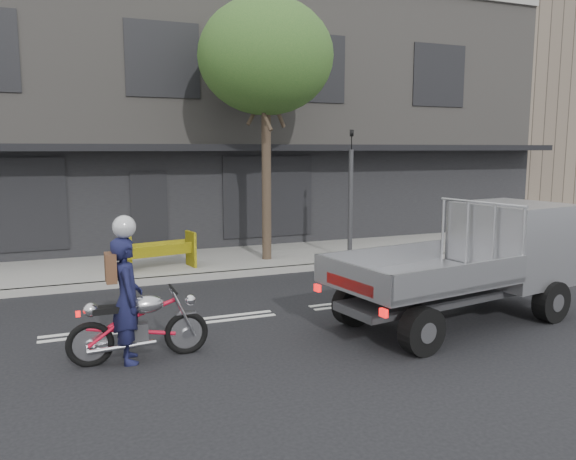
# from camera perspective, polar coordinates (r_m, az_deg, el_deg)

# --- Properties ---
(ground) EXTENTS (80.00, 80.00, 0.00)m
(ground) POSITION_cam_1_polar(r_m,az_deg,el_deg) (10.28, -5.81, -8.87)
(ground) COLOR black
(ground) RESTS_ON ground
(sidewalk) EXTENTS (32.00, 3.20, 0.15)m
(sidewalk) POSITION_cam_1_polar(r_m,az_deg,el_deg) (14.70, -10.94, -3.45)
(sidewalk) COLOR gray
(sidewalk) RESTS_ON ground
(kerb) EXTENTS (32.00, 0.20, 0.15)m
(kerb) POSITION_cam_1_polar(r_m,az_deg,el_deg) (13.17, -9.59, -4.78)
(kerb) COLOR gray
(kerb) RESTS_ON ground
(building_main) EXTENTS (26.00, 10.00, 8.00)m
(building_main) POSITION_cam_1_polar(r_m,az_deg,el_deg) (20.95, -14.78, 10.68)
(building_main) COLOR slate
(building_main) RESTS_ON ground
(building_neighbour) EXTENTS (14.00, 10.00, 10.00)m
(building_neighbour) POSITION_cam_1_polar(r_m,az_deg,el_deg) (30.81, 26.10, 11.13)
(building_neighbour) COLOR brown
(building_neighbour) RESTS_ON ground
(street_tree) EXTENTS (3.40, 3.40, 6.74)m
(street_tree) POSITION_cam_1_polar(r_m,az_deg,el_deg) (14.67, -2.28, 17.11)
(street_tree) COLOR #382B21
(street_tree) RESTS_ON ground
(traffic_light_pole) EXTENTS (0.12, 0.12, 3.50)m
(traffic_light_pole) POSITION_cam_1_polar(r_m,az_deg,el_deg) (14.60, 6.36, 2.84)
(traffic_light_pole) COLOR #2D2D30
(traffic_light_pole) RESTS_ON ground
(motorcycle) EXTENTS (2.01, 0.58, 1.03)m
(motorcycle) POSITION_cam_1_polar(r_m,az_deg,el_deg) (8.43, -14.89, -9.21)
(motorcycle) COLOR black
(motorcycle) RESTS_ON ground
(rider) EXTENTS (0.43, 0.66, 1.80)m
(rider) POSITION_cam_1_polar(r_m,az_deg,el_deg) (8.31, -16.02, -6.84)
(rider) COLOR #141639
(rider) RESTS_ON ground
(flatbed_ute) EXTENTS (4.82, 2.54, 2.13)m
(flatbed_ute) POSITION_cam_1_polar(r_m,az_deg,el_deg) (10.85, 20.44, -1.85)
(flatbed_ute) COLOR black
(flatbed_ute) RESTS_ON ground
(construction_barrier) EXTENTS (1.72, 0.95, 0.91)m
(construction_barrier) POSITION_cam_1_polar(r_m,az_deg,el_deg) (13.61, -12.74, -2.17)
(construction_barrier) COLOR #FFE90D
(construction_barrier) RESTS_ON sidewalk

